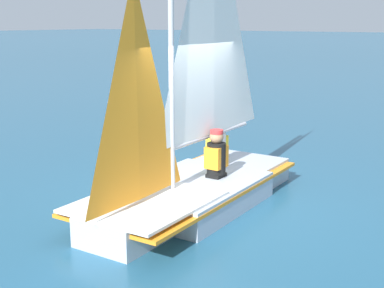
# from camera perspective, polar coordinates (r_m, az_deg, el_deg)

# --- Properties ---
(ground_plane) EXTENTS (260.00, 260.00, 0.00)m
(ground_plane) POSITION_cam_1_polar(r_m,az_deg,el_deg) (8.44, 0.00, -6.62)
(ground_plane) COLOR #235675
(sailboat_main) EXTENTS (1.84, 4.43, 5.11)m
(sailboat_main) POSITION_cam_1_polar(r_m,az_deg,el_deg) (8.27, 0.16, -2.12)
(sailboat_main) COLOR #B2BCCC
(sailboat_main) RESTS_ON ground_plane
(sailor_helm) EXTENTS (0.31, 0.35, 1.16)m
(sailor_helm) POSITION_cam_1_polar(r_m,az_deg,el_deg) (8.51, 2.61, -2.01)
(sailor_helm) COLOR black
(sailor_helm) RESTS_ON ground_plane
(sailor_crew) EXTENTS (0.31, 0.35, 1.16)m
(sailor_crew) POSITION_cam_1_polar(r_m,az_deg,el_deg) (9.23, 2.69, -0.82)
(sailor_crew) COLOR black
(sailor_crew) RESTS_ON ground_plane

